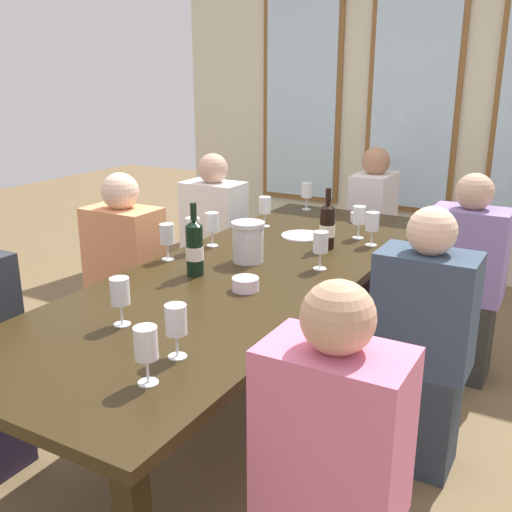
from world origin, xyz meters
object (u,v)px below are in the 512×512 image
(wine_glass_1, at_px, (265,206))
(white_plate_0, at_px, (303,236))
(tasting_bowl_1, at_px, (245,284))
(wine_glass_6, at_px, (321,243))
(wine_glass_8, at_px, (120,292))
(seated_person_1, at_px, (421,349))
(metal_pitcher, at_px, (248,242))
(wine_glass_2, at_px, (167,235))
(wine_glass_3, at_px, (176,321))
(seated_person_5, at_px, (464,284))
(seated_person_3, at_px, (330,485))
(wine_glass_5, at_px, (372,222))
(seated_person_6, at_px, (372,231))
(wine_glass_7, at_px, (212,224))
(wine_bottle_1, at_px, (327,226))
(wine_bottle_0, at_px, (195,248))
(seated_person_0, at_px, (126,283))
(tasting_bowl_0, at_px, (360,217))
(wine_glass_0, at_px, (146,345))
(wine_glass_4, at_px, (193,228))
(dining_table, at_px, (250,283))
(wine_glass_9, at_px, (359,217))
(wine_glass_10, at_px, (307,191))
(seated_person_4, at_px, (214,244))

(wine_glass_1, bearing_deg, white_plate_0, -18.30)
(tasting_bowl_1, bearing_deg, wine_glass_6, 68.93)
(wine_glass_8, xyz_separation_m, seated_person_1, (0.87, 0.77, -0.34))
(metal_pitcher, height_order, wine_glass_1, metal_pitcher)
(wine_glass_2, xyz_separation_m, wine_glass_3, (0.64, -0.79, 0.00))
(seated_person_5, bearing_deg, seated_person_3, -90.00)
(wine_glass_5, bearing_deg, seated_person_6, 108.03)
(wine_glass_1, xyz_separation_m, wine_glass_7, (-0.04, -0.48, -0.00))
(wine_glass_6, bearing_deg, wine_glass_3, -92.22)
(seated_person_3, bearing_deg, wine_bottle_1, 113.65)
(metal_pitcher, relative_size, wine_glass_6, 1.09)
(metal_pitcher, relative_size, wine_bottle_0, 0.59)
(seated_person_0, bearing_deg, metal_pitcher, 4.89)
(tasting_bowl_0, xyz_separation_m, seated_person_5, (0.66, -0.20, -0.24))
(wine_glass_3, xyz_separation_m, wine_glass_7, (-0.59, 1.08, -0.00))
(wine_glass_0, bearing_deg, wine_glass_8, 141.19)
(tasting_bowl_0, height_order, wine_glass_0, wine_glass_0)
(wine_glass_7, relative_size, seated_person_1, 0.16)
(wine_glass_8, bearing_deg, wine_glass_4, 109.09)
(wine_glass_7, distance_m, seated_person_0, 0.57)
(tasting_bowl_0, height_order, seated_person_0, seated_person_0)
(dining_table, xyz_separation_m, seated_person_0, (-0.78, 0.04, -0.15))
(metal_pitcher, height_order, seated_person_1, seated_person_1)
(white_plate_0, distance_m, wine_glass_6, 0.56)
(white_plate_0, xyz_separation_m, wine_bottle_0, (-0.14, -0.80, 0.12))
(dining_table, xyz_separation_m, seated_person_6, (0.00, 1.70, -0.15))
(wine_glass_0, xyz_separation_m, wine_glass_5, (0.09, 1.67, 0.00))
(wine_bottle_1, distance_m, wine_glass_4, 0.67)
(wine_glass_0, bearing_deg, wine_glass_7, 116.01)
(wine_glass_2, height_order, seated_person_1, seated_person_1)
(seated_person_6, bearing_deg, wine_glass_6, -80.09)
(wine_bottle_0, relative_size, seated_person_3, 0.29)
(wine_glass_1, distance_m, wine_glass_2, 0.78)
(wine_bottle_0, height_order, wine_glass_7, wine_bottle_0)
(wine_glass_8, bearing_deg, wine_glass_3, -17.97)
(wine_bottle_0, distance_m, wine_glass_9, 1.01)
(white_plate_0, bearing_deg, wine_glass_1, 161.70)
(wine_glass_3, height_order, seated_person_1, seated_person_1)
(wine_glass_2, height_order, wine_glass_10, same)
(metal_pitcher, xyz_separation_m, wine_glass_9, (0.31, 0.64, 0.02))
(white_plate_0, relative_size, wine_glass_1, 1.32)
(seated_person_4, bearing_deg, wine_bottle_1, -23.05)
(wine_glass_2, height_order, wine_glass_9, same)
(wine_glass_7, bearing_deg, wine_glass_4, -98.89)
(wine_glass_2, bearing_deg, wine_glass_9, 50.97)
(dining_table, height_order, wine_glass_0, wine_glass_0)
(wine_bottle_0, height_order, wine_glass_6, wine_bottle_0)
(wine_bottle_1, relative_size, wine_glass_8, 1.76)
(tasting_bowl_0, relative_size, seated_person_0, 0.10)
(tasting_bowl_1, bearing_deg, seated_person_0, 162.79)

